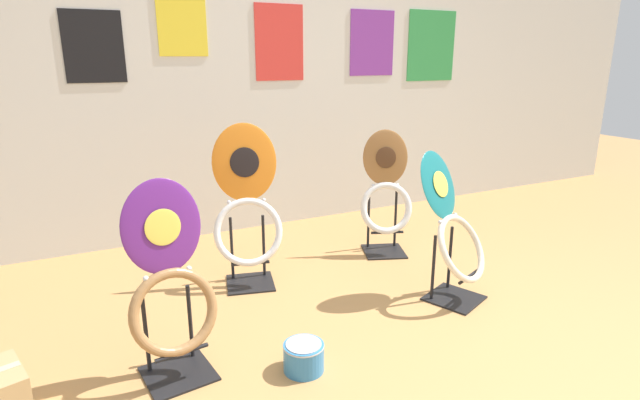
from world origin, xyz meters
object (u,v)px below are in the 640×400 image
Objects in this scene: toilet_seat_display_orange_sun at (247,214)px; paint_can at (304,356)px; toilet_seat_display_purple_note at (171,292)px; toilet_seat_display_woodgrain at (386,197)px; toilet_seat_display_teal_sax at (453,232)px.

toilet_seat_display_orange_sun reaches higher than paint_can.
paint_can is (0.51, -0.21, -0.33)m from toilet_seat_display_purple_note.
toilet_seat_display_purple_note is (-1.59, -0.80, -0.01)m from toilet_seat_display_woodgrain.
toilet_seat_display_woodgrain is at bearing 42.89° from paint_can.
toilet_seat_display_orange_sun is 5.31× the size of paint_can.
toilet_seat_display_purple_note is at bearing 156.97° from paint_can.
toilet_seat_display_woodgrain is at bearing 3.45° from toilet_seat_display_orange_sun.
toilet_seat_display_woodgrain is (1.01, 0.06, -0.04)m from toilet_seat_display_orange_sun.
toilet_seat_display_orange_sun is 1.18m from toilet_seat_display_teal_sax.
toilet_seat_display_woodgrain is 1.52m from paint_can.
paint_can is (-1.09, -1.01, -0.33)m from toilet_seat_display_woodgrain.
toilet_seat_display_purple_note is at bearing -128.20° from toilet_seat_display_orange_sun.
toilet_seat_display_orange_sun is at bearing -176.55° from toilet_seat_display_woodgrain.
toilet_seat_display_woodgrain is at bearing 86.10° from toilet_seat_display_teal_sax.
toilet_seat_display_purple_note is at bearing -178.20° from toilet_seat_display_teal_sax.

